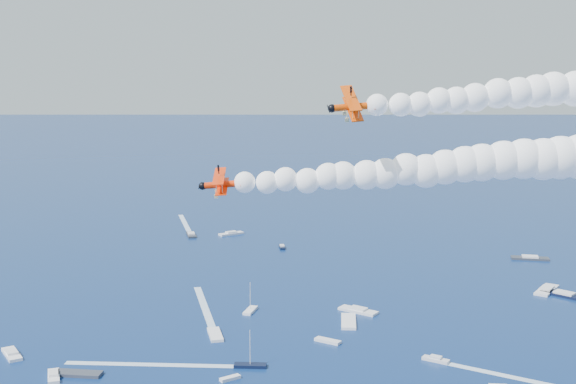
% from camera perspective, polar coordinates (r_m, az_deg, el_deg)
% --- Properties ---
extents(biplane_lead, '(10.21, 10.89, 7.45)m').
position_cam_1_polar(biplane_lead, '(99.03, 4.93, 6.29)').
color(biplane_lead, '#DA4104').
extents(biplane_trail, '(9.15, 9.98, 5.91)m').
position_cam_1_polar(biplane_trail, '(101.87, -4.77, 0.56)').
color(biplane_trail, '#FF3005').
extents(smoke_trail_lead, '(55.22, 51.52, 10.03)m').
position_cam_1_polar(smoke_trail_lead, '(106.73, 19.16, 7.09)').
color(smoke_trail_lead, white).
extents(smoke_trail_trail, '(55.07, 48.12, 10.03)m').
position_cam_1_polar(smoke_trail_trail, '(103.14, 10.02, 1.67)').
color(smoke_trail_trail, white).
extents(spectator_boats, '(221.55, 176.77, 0.70)m').
position_cam_1_polar(spectator_boats, '(205.41, 10.20, -9.38)').
color(spectator_boats, white).
rests_on(spectator_boats, ground).
extents(boat_wakes, '(193.53, 152.55, 0.04)m').
position_cam_1_polar(boat_wakes, '(219.94, -2.96, -8.05)').
color(boat_wakes, white).
rests_on(boat_wakes, ground).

